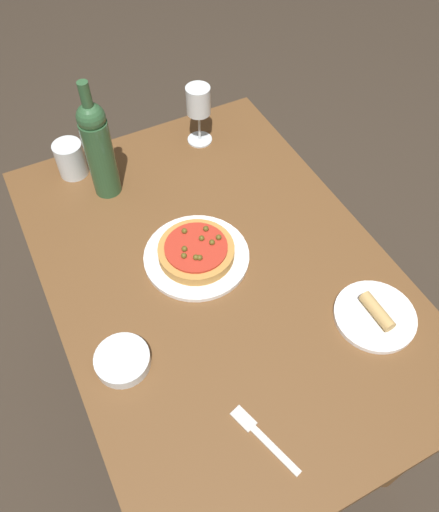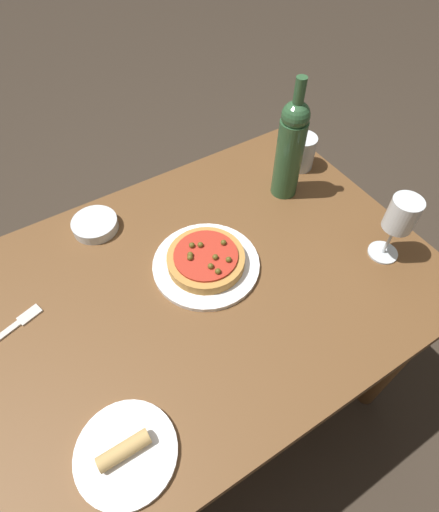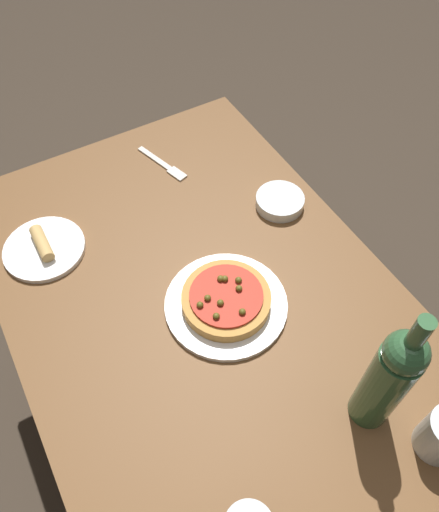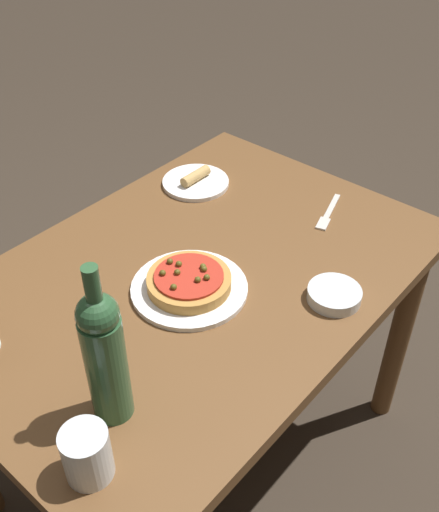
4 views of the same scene
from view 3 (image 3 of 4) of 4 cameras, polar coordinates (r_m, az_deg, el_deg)
The scene contains 8 objects.
ground_plane at distance 1.71m, azimuth -1.42°, elevation -17.22°, with size 14.00×14.00×0.00m, color #382D23.
dining_table at distance 1.15m, azimuth -2.03°, elevation -7.12°, with size 1.12×0.77×0.72m.
dinner_plate at distance 1.04m, azimuth 0.75°, elevation -5.55°, with size 0.25×0.25×0.01m.
pizza at distance 1.02m, azimuth 0.76°, elevation -4.93°, with size 0.18×0.18×0.04m.
wine_bottle at distance 0.86m, azimuth 18.77°, elevation -13.07°, with size 0.07×0.07×0.33m.
side_bowl at distance 1.21m, azimuth 6.91°, elevation 6.22°, with size 0.12×0.12×0.03m.
fork at distance 1.31m, azimuth -6.31°, elevation 10.29°, with size 0.17×0.07×0.00m.
side_plate at distance 1.18m, azimuth -19.42°, elevation 0.88°, with size 0.18×0.18×0.04m.
Camera 3 is at (0.51, -0.24, 1.61)m, focal length 35.00 mm.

